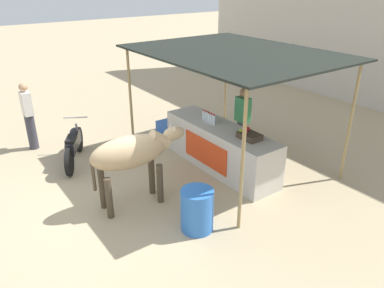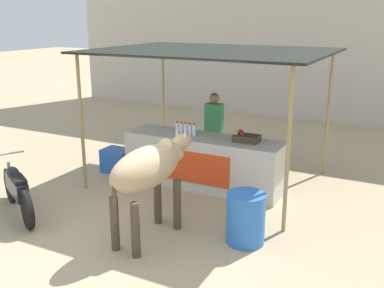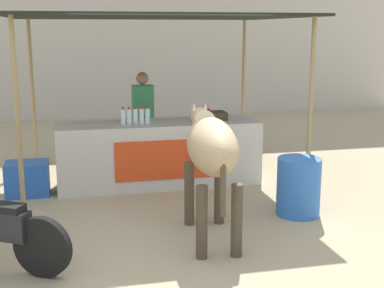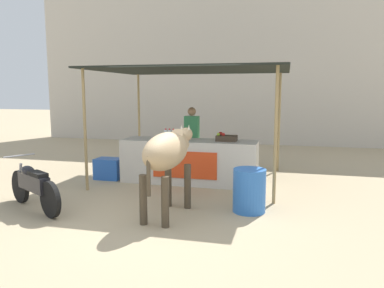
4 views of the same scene
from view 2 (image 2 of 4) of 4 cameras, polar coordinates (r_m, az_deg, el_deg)
name	(u,v)px [view 2 (image 2 of 4)]	position (r m, az deg, el deg)	size (l,w,h in m)	color
ground_plane	(139,233)	(6.85, -6.78, -11.18)	(60.00, 60.00, 0.00)	tan
building_wall_far	(302,10)	(14.36, 13.82, 16.22)	(16.00, 0.50, 6.54)	beige
stall_counter	(203,161)	(8.42, 1.45, -2.22)	(3.00, 0.82, 0.96)	beige
stall_awning	(211,55)	(8.30, 2.47, 11.21)	(4.20, 3.20, 2.52)	black
water_bottle_row	(186,129)	(8.37, -0.82, 1.91)	(0.43, 0.07, 0.25)	silver
fruit_crate	(246,138)	(8.01, 6.87, 0.81)	(0.44, 0.32, 0.18)	#3F3326
vendor_behind_counter	(214,133)	(9.03, 2.80, 1.46)	(0.34, 0.22, 1.65)	#383842
cooler_box	(118,160)	(9.37, -9.41, -2.07)	(0.60, 0.44, 0.48)	blue
water_barrel	(246,218)	(6.44, 6.82, -9.34)	(0.55, 0.55, 0.74)	blue
cow	(149,170)	(6.33, -5.48, -3.29)	(0.64, 1.84, 1.44)	tan
motorcycle_parked	(17,189)	(7.79, -21.35, -5.32)	(1.60, 1.00, 0.90)	black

